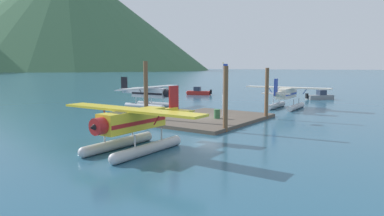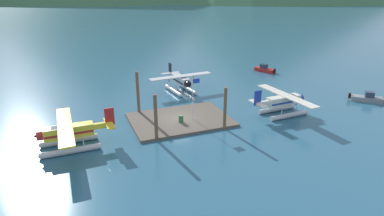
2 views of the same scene
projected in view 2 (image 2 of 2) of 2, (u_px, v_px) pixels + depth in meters
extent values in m
plane|color=#285670|center=(180.00, 121.00, 39.73)|extent=(1200.00, 1200.00, 0.00)
cube|color=brown|center=(180.00, 119.00, 39.67)|extent=(12.18, 8.85, 0.30)
cylinder|color=brown|center=(156.00, 118.00, 33.59)|extent=(0.38, 0.38, 5.26)
cylinder|color=brown|center=(225.00, 109.00, 36.51)|extent=(0.37, 0.37, 5.08)
cylinder|color=brown|center=(138.00, 93.00, 40.95)|extent=(0.40, 0.40, 5.70)
cylinder|color=silver|center=(193.00, 99.00, 38.50)|extent=(0.08, 0.08, 5.23)
cube|color=#1E3DB2|center=(196.00, 81.00, 37.86)|extent=(0.90, 0.03, 0.56)
sphere|color=gold|center=(193.00, 78.00, 37.56)|extent=(0.10, 0.10, 0.10)
cylinder|color=#33663D|center=(181.00, 119.00, 38.37)|extent=(0.58, 0.58, 0.88)
torus|color=#33663D|center=(181.00, 119.00, 38.37)|extent=(0.62, 0.62, 0.04)
cylinder|color=#B7BABF|center=(276.00, 109.00, 42.63)|extent=(5.63, 0.95, 0.64)
sphere|color=#B7BABF|center=(292.00, 106.00, 43.74)|extent=(0.64, 0.64, 0.64)
cylinder|color=#B7BABF|center=(289.00, 115.00, 40.51)|extent=(5.63, 0.95, 0.64)
sphere|color=#B7BABF|center=(305.00, 112.00, 41.61)|extent=(0.64, 0.64, 0.64)
cylinder|color=#B7BABF|center=(284.00, 103.00, 42.87)|extent=(0.10, 0.10, 0.70)
cylinder|color=#B7BABF|center=(269.00, 106.00, 41.92)|extent=(0.10, 0.10, 0.70)
cylinder|color=#B7BABF|center=(297.00, 109.00, 40.75)|extent=(0.10, 0.10, 0.70)
cylinder|color=#B7BABF|center=(282.00, 112.00, 39.80)|extent=(0.10, 0.10, 0.70)
cube|color=silver|center=(283.00, 101.00, 41.00)|extent=(4.86, 1.50, 1.20)
cube|color=#1E389E|center=(283.00, 101.00, 41.04)|extent=(4.77, 1.52, 0.24)
cube|color=#283347|center=(290.00, 97.00, 41.31)|extent=(1.16, 1.11, 0.56)
cube|color=silver|center=(286.00, 95.00, 40.88)|extent=(1.97, 10.46, 0.14)
cylinder|color=#1E389E|center=(275.00, 93.00, 42.87)|extent=(0.11, 0.63, 0.84)
cylinder|color=#1E389E|center=(297.00, 103.00, 39.13)|extent=(0.11, 0.63, 0.84)
cylinder|color=#1E389E|center=(299.00, 98.00, 42.07)|extent=(0.65, 0.99, 0.96)
cone|color=black|center=(302.00, 97.00, 42.24)|extent=(0.37, 0.38, 0.36)
cube|color=silver|center=(263.00, 103.00, 39.68)|extent=(2.22, 0.56, 0.56)
cube|color=#1E389E|center=(258.00, 98.00, 39.03)|extent=(1.01, 0.18, 1.90)
cube|color=silver|center=(258.00, 104.00, 39.33)|extent=(0.98, 3.24, 0.10)
cylinder|color=#B7BABF|center=(72.00, 151.00, 31.63)|extent=(5.61, 0.76, 0.64)
sphere|color=#B7BABF|center=(41.00, 156.00, 30.61)|extent=(0.64, 0.64, 0.64)
cylinder|color=#B7BABF|center=(70.00, 140.00, 33.78)|extent=(5.61, 0.76, 0.64)
sphere|color=#B7BABF|center=(42.00, 145.00, 32.76)|extent=(0.64, 0.64, 0.64)
cylinder|color=#B7BABF|center=(58.00, 147.00, 30.96)|extent=(0.10, 0.10, 0.70)
cylinder|color=#B7BABF|center=(84.00, 143.00, 31.83)|extent=(0.10, 0.10, 0.70)
cylinder|color=#B7BABF|center=(57.00, 137.00, 33.11)|extent=(0.10, 0.10, 0.70)
cylinder|color=#B7BABF|center=(81.00, 133.00, 33.99)|extent=(0.10, 0.10, 0.70)
cube|color=yellow|center=(69.00, 131.00, 32.14)|extent=(4.83, 1.34, 1.20)
cube|color=#B21E1E|center=(69.00, 132.00, 32.17)|extent=(4.73, 1.36, 0.24)
cube|color=#283347|center=(57.00, 130.00, 31.63)|extent=(1.12, 1.08, 0.56)
cube|color=yellow|center=(65.00, 126.00, 31.79)|extent=(1.62, 10.43, 0.14)
cylinder|color=#B21E1E|center=(66.00, 137.00, 30.01)|extent=(0.09, 0.62, 0.84)
cylinder|color=#B21E1E|center=(64.00, 121.00, 33.81)|extent=(0.09, 0.62, 0.84)
cylinder|color=#B21E1E|center=(40.00, 136.00, 31.15)|extent=(0.62, 0.97, 0.96)
cone|color=black|center=(35.00, 136.00, 30.99)|extent=(0.36, 0.37, 0.36)
cube|color=yellow|center=(102.00, 125.00, 33.29)|extent=(2.21, 0.49, 0.56)
cube|color=#B21E1E|center=(109.00, 117.00, 33.32)|extent=(1.00, 0.14, 1.90)
cube|color=yellow|center=(109.00, 123.00, 33.55)|extent=(0.87, 3.22, 0.10)
cylinder|color=#B7BABF|center=(187.00, 88.00, 51.55)|extent=(1.13, 5.63, 0.64)
sphere|color=#B7BABF|center=(195.00, 93.00, 49.21)|extent=(0.64, 0.64, 0.64)
cylinder|color=#B7BABF|center=(173.00, 91.00, 50.50)|extent=(1.13, 5.63, 0.64)
sphere|color=#B7BABF|center=(181.00, 95.00, 48.15)|extent=(0.64, 0.64, 0.64)
cylinder|color=#B7BABF|center=(191.00, 86.00, 50.31)|extent=(0.10, 0.10, 0.70)
cylinder|color=#B7BABF|center=(184.00, 83.00, 52.32)|extent=(0.10, 0.10, 0.70)
cylinder|color=#B7BABF|center=(176.00, 89.00, 49.26)|extent=(0.10, 0.10, 0.70)
cylinder|color=#B7BABF|center=(170.00, 85.00, 51.26)|extent=(0.10, 0.10, 0.70)
cube|color=silver|center=(180.00, 80.00, 50.45)|extent=(1.66, 4.89, 1.20)
cube|color=black|center=(180.00, 80.00, 50.49)|extent=(1.67, 4.80, 0.24)
cube|color=#283347|center=(183.00, 79.00, 49.43)|extent=(1.15, 1.19, 0.56)
cube|color=silver|center=(181.00, 76.00, 49.97)|extent=(10.48, 2.31, 0.14)
cylinder|color=black|center=(193.00, 77.00, 51.01)|extent=(0.63, 0.13, 0.84)
cylinder|color=black|center=(168.00, 80.00, 49.16)|extent=(0.63, 0.13, 0.84)
cylinder|color=black|center=(188.00, 84.00, 48.20)|extent=(1.01, 0.68, 0.96)
cone|color=black|center=(189.00, 85.00, 47.82)|extent=(0.39, 0.38, 0.36)
cube|color=silver|center=(172.00, 75.00, 53.13)|extent=(0.63, 2.23, 0.56)
cube|color=black|center=(170.00, 69.00, 53.59)|extent=(0.21, 1.01, 1.90)
cube|color=silver|center=(170.00, 73.00, 53.77)|extent=(3.26, 1.08, 0.10)
cube|color=#B2231E|center=(265.00, 70.00, 63.29)|extent=(2.85, 4.46, 0.70)
sphere|color=#B2231E|center=(256.00, 68.00, 64.76)|extent=(0.70, 0.70, 0.70)
cube|color=#283347|center=(264.00, 66.00, 63.24)|extent=(1.45, 1.50, 0.80)
cube|color=black|center=(275.00, 71.00, 61.61)|extent=(0.45, 0.42, 0.80)
cube|color=gray|center=(366.00, 99.00, 46.54)|extent=(4.11, 3.94, 0.70)
sphere|color=gray|center=(382.00, 101.00, 45.84)|extent=(0.70, 0.70, 0.70)
cube|color=#283347|center=(370.00, 94.00, 46.18)|extent=(1.63, 1.62, 0.80)
cube|color=black|center=(350.00, 96.00, 47.21)|extent=(0.48, 0.48, 0.80)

